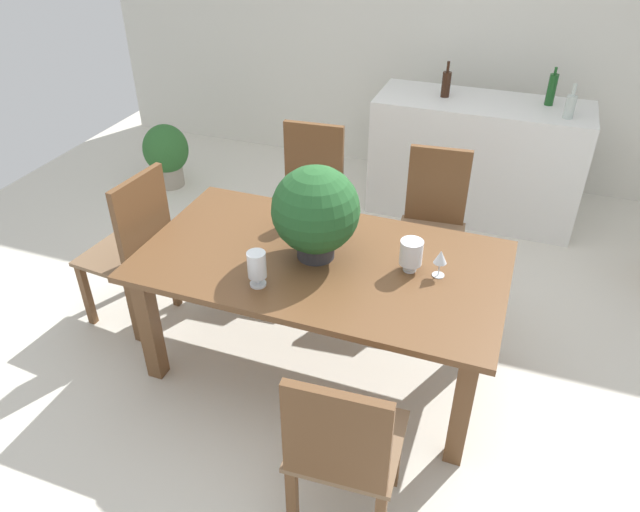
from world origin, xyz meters
TOP-DOWN VIEW (x-y plane):
  - ground_plane at (0.00, 0.00)m, footprint 7.04×7.04m
  - back_wall at (0.00, 2.60)m, footprint 6.40×0.10m
  - dining_table at (0.00, -0.29)m, footprint 1.94×1.07m
  - chair_head_end at (-1.20, -0.30)m, footprint 0.50×0.50m
  - chair_near_right at (0.44, -1.27)m, footprint 0.48×0.48m
  - chair_far_left at (-0.45, 0.69)m, footprint 0.49×0.49m
  - chair_far_right at (0.43, 0.68)m, footprint 0.46×0.45m
  - flower_centerpiece at (-0.04, -0.28)m, footprint 0.46×0.46m
  - crystal_vase_left at (-0.22, -0.63)m, footprint 0.09×0.09m
  - crystal_vase_center_near at (-0.28, -0.03)m, footprint 0.10×0.10m
  - crystal_vase_right at (0.46, -0.24)m, footprint 0.12×0.12m
  - wine_glass at (0.61, -0.23)m, footprint 0.07×0.07m
  - kitchen_counter at (0.55, 1.86)m, footprint 1.64×0.64m
  - wine_bottle_green at (0.24, 1.87)m, footprint 0.07×0.07m
  - wine_bottle_clear at (1.16, 1.71)m, footprint 0.07×0.07m
  - wine_bottle_dark at (1.01, 1.95)m, footprint 0.06×0.06m
  - potted_plant_floor at (-2.11, 1.41)m, footprint 0.40×0.40m

SIDE VIEW (x-z plane):
  - ground_plane at x=0.00m, z-range 0.00..0.00m
  - potted_plant_floor at x=-2.11m, z-range 0.03..0.61m
  - kitchen_counter at x=0.55m, z-range 0.00..0.96m
  - chair_near_right at x=0.44m, z-range 0.06..1.02m
  - chair_far_right at x=0.43m, z-range 0.05..1.06m
  - chair_far_left at x=-0.45m, z-range 0.05..1.09m
  - chair_head_end at x=-1.20m, z-range 0.05..1.09m
  - dining_table at x=0.00m, z-range 0.27..1.01m
  - crystal_vase_right at x=0.46m, z-range 0.76..0.94m
  - wine_glass at x=0.61m, z-range 0.77..0.92m
  - crystal_vase_center_near at x=-0.28m, z-range 0.76..0.94m
  - crystal_vase_left at x=-0.22m, z-range 0.76..0.95m
  - flower_centerpiece at x=-0.04m, z-range 0.76..1.27m
  - wine_bottle_clear at x=1.16m, z-range 0.93..1.18m
  - wine_bottle_green at x=0.24m, z-range 0.93..1.20m
  - wine_bottle_dark at x=1.01m, z-range 0.94..1.23m
  - back_wall at x=0.00m, z-range 0.00..2.60m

